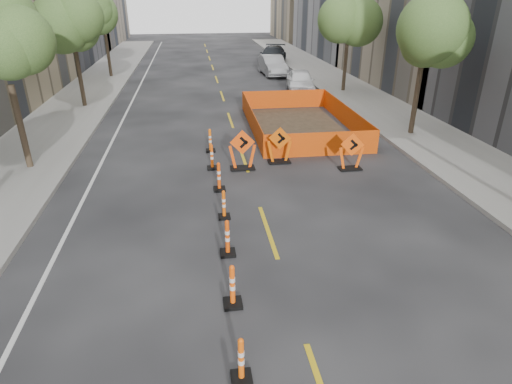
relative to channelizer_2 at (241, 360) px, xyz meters
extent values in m
plane|color=black|center=(1.37, 1.15, -0.48)|extent=(140.00, 140.00, 0.00)
cube|color=gray|center=(-7.63, 13.15, -0.41)|extent=(4.00, 90.00, 0.15)
cube|color=gray|center=(10.37, 13.15, -0.41)|extent=(4.00, 90.00, 0.15)
cylinder|color=#382B1E|center=(-7.03, 11.15, 1.09)|extent=(0.24, 0.24, 3.15)
sphere|color=#355E28|center=(-7.03, 11.15, 4.07)|extent=(2.80, 2.80, 2.80)
cylinder|color=#382B1E|center=(-7.03, 21.15, 1.09)|extent=(0.24, 0.24, 3.15)
sphere|color=#355E28|center=(-7.03, 21.15, 4.07)|extent=(2.80, 2.80, 2.80)
cylinder|color=#382B1E|center=(-7.03, 31.15, 1.09)|extent=(0.24, 0.24, 3.15)
sphere|color=#355E28|center=(-7.03, 31.15, 4.07)|extent=(2.80, 2.80, 2.80)
cylinder|color=#382B1E|center=(9.77, 13.15, 1.09)|extent=(0.24, 0.24, 3.15)
sphere|color=#355E28|center=(9.77, 13.15, 4.07)|extent=(2.80, 2.80, 2.80)
cylinder|color=#382B1E|center=(9.77, 23.15, 1.09)|extent=(0.24, 0.24, 3.15)
sphere|color=#355E28|center=(9.77, 23.15, 4.07)|extent=(2.80, 2.80, 2.80)
imported|color=white|center=(6.82, 23.59, 0.27)|extent=(2.46, 4.65, 1.51)
imported|color=gray|center=(6.13, 30.52, 0.30)|extent=(1.88, 4.85, 1.58)
imported|color=black|center=(7.21, 36.31, 0.33)|extent=(3.80, 6.03, 1.63)
camera|label=1|loc=(-0.55, -5.51, 5.85)|focal=30.00mm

